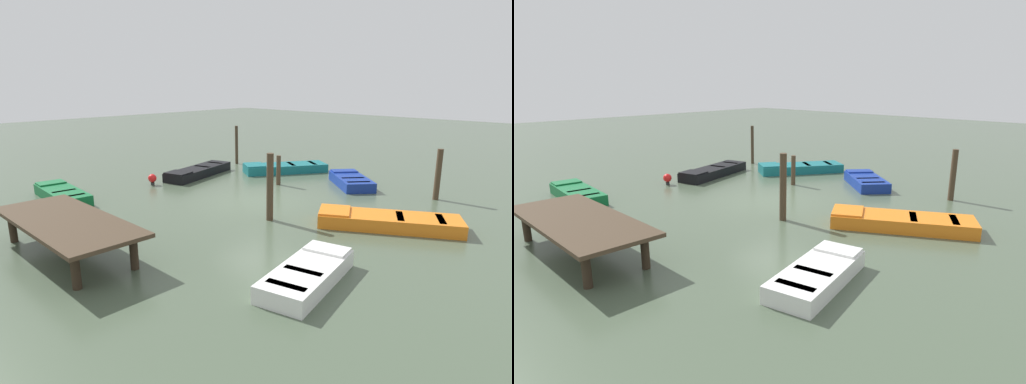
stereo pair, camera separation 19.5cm
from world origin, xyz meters
The scene contains 13 objects.
ground_plane centered at (0.00, 0.00, 0.00)m, with size 80.00×80.00×0.00m, color #475642.
dock_segment centered at (0.09, 6.94, 0.84)m, with size 5.03×2.06×0.95m.
rowboat_black centered at (4.94, -1.31, 0.22)m, with size 2.05×4.04×0.46m.
rowboat_blue centered at (-1.32, -4.52, 0.22)m, with size 2.84×2.71×0.46m.
rowboat_orange centered at (-4.93, -0.58, 0.22)m, with size 4.27×3.14×0.46m.
rowboat_teal centered at (2.53, -4.74, 0.22)m, with size 3.24×4.04×0.46m.
rowboat_green centered at (5.47, 4.84, 0.22)m, with size 3.35×1.38×0.46m.
rowboat_white centered at (-5.36, 4.07, 0.22)m, with size 1.68×3.03×0.46m.
mooring_piling_mid_left centered at (-4.80, -4.80, 0.96)m, with size 0.21×0.21×1.92m, color #423323.
mooring_piling_near_left centered at (1.06, -2.54, 0.64)m, with size 0.19×0.19×1.27m, color #423323.
mooring_piling_far_right centered at (-1.83, 1.31, 1.08)m, with size 0.22×0.22×2.17m, color #423323.
mooring_piling_mid_right centered at (5.82, -4.70, 1.02)m, with size 0.16×0.16×2.03m, color #423323.
marker_buoy centered at (4.97, 1.19, 0.29)m, with size 0.36×0.36×0.48m.
Camera 1 is at (-10.41, 11.13, 4.35)m, focal length 29.86 mm.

